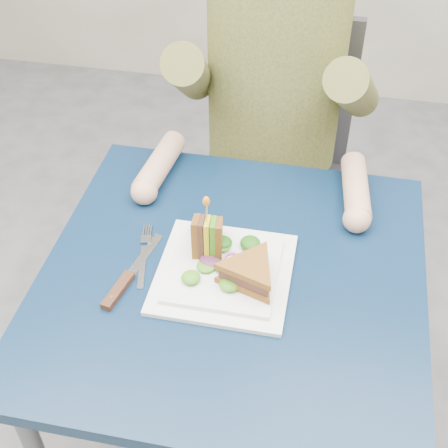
% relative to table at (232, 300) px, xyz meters
% --- Properties ---
extents(table, '(0.75, 0.75, 0.73)m').
position_rel_table_xyz_m(table, '(0.00, 0.00, 0.00)').
color(table, black).
rests_on(table, ground).
extents(chair, '(0.42, 0.40, 0.93)m').
position_rel_table_xyz_m(chair, '(0.00, 0.67, -0.11)').
color(chair, '#47474C').
rests_on(chair, ground).
extents(diner, '(0.54, 0.59, 0.74)m').
position_rel_table_xyz_m(diner, '(-0.00, 0.56, 0.26)').
color(diner, brown).
rests_on(diner, chair).
extents(plate, '(0.26, 0.26, 0.02)m').
position_rel_table_xyz_m(plate, '(-0.01, -0.01, 0.09)').
color(plate, white).
rests_on(plate, table).
extents(sandwich_flat, '(0.17, 0.17, 0.05)m').
position_rel_table_xyz_m(sandwich_flat, '(0.04, -0.03, 0.12)').
color(sandwich_flat, brown).
rests_on(sandwich_flat, plate).
extents(sandwich_upright, '(0.08, 0.13, 0.13)m').
position_rel_table_xyz_m(sandwich_upright, '(-0.06, 0.04, 0.13)').
color(sandwich_upright, brown).
rests_on(sandwich_upright, plate).
extents(fork, '(0.05, 0.18, 0.01)m').
position_rel_table_xyz_m(fork, '(-0.18, 0.01, 0.08)').
color(fork, silver).
rests_on(fork, table).
extents(knife, '(0.06, 0.22, 0.02)m').
position_rel_table_xyz_m(knife, '(-0.20, -0.07, 0.09)').
color(knife, silver).
rests_on(knife, table).
extents(toothpick, '(0.01, 0.01, 0.06)m').
position_rel_table_xyz_m(toothpick, '(-0.06, 0.04, 0.20)').
color(toothpick, tan).
rests_on(toothpick, sandwich_upright).
extents(toothpick_frill, '(0.01, 0.01, 0.02)m').
position_rel_table_xyz_m(toothpick_frill, '(-0.06, 0.04, 0.23)').
color(toothpick_frill, orange).
rests_on(toothpick_frill, sandwich_upright).
extents(lettuce_spill, '(0.15, 0.13, 0.02)m').
position_rel_table_xyz_m(lettuce_spill, '(-0.01, 0.00, 0.11)').
color(lettuce_spill, '#337A14').
rests_on(lettuce_spill, plate).
extents(onion_ring, '(0.04, 0.04, 0.02)m').
position_rel_table_xyz_m(onion_ring, '(0.00, -0.00, 0.11)').
color(onion_ring, '#9E4C7A').
rests_on(onion_ring, plate).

